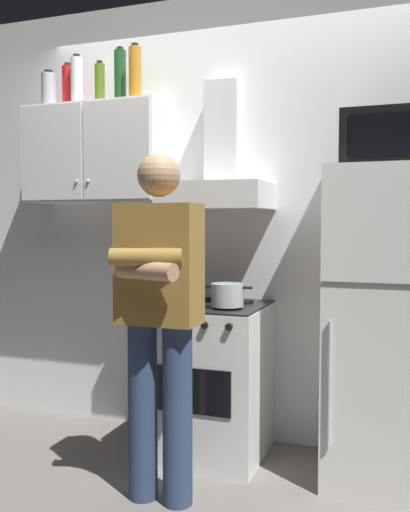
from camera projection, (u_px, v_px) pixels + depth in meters
name	position (u px, v px, depth m)	size (l,w,h in m)	color
ground_plane	(205.00, 473.00, 2.99)	(7.00, 7.00, 0.00)	slate
back_wall_tiled	(238.00, 218.00, 3.47)	(4.80, 0.10, 2.70)	white
upper_cabinet	(98.00, 154.00, 3.53)	(0.90, 0.37, 0.60)	silver
stove_oven	(212.00, 379.00, 3.22)	(0.60, 0.62, 0.87)	white
range_hood	(219.00, 175.00, 3.27)	(0.60, 0.44, 0.75)	white
refrigerator	(388.00, 326.00, 2.87)	(0.60, 0.62, 1.60)	white
microwave	(392.00, 139.00, 2.83)	(0.48, 0.37, 0.28)	black
person_standing	(159.00, 313.00, 2.64)	(0.38, 0.33, 1.64)	navy
cooking_pot	(227.00, 295.00, 3.03)	(0.28, 0.18, 0.12)	#B7BABF
bottle_canister_steel	(49.00, 91.00, 3.59)	(0.10, 0.10, 0.24)	#B2B5BA
bottle_wine_green	(120.00, 77.00, 3.48)	(0.07, 0.07, 0.35)	#19471E
bottle_olive_oil	(100.00, 85.00, 3.52)	(0.06, 0.06, 0.28)	#4C6B19
bottle_vodka_clear	(77.00, 82.00, 3.53)	(0.08, 0.08, 0.32)	silver
bottle_liquor_amber	(135.00, 74.00, 3.37)	(0.08, 0.08, 0.34)	#B7721E
bottle_soda_red	(68.00, 87.00, 3.60)	(0.07, 0.07, 0.29)	red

